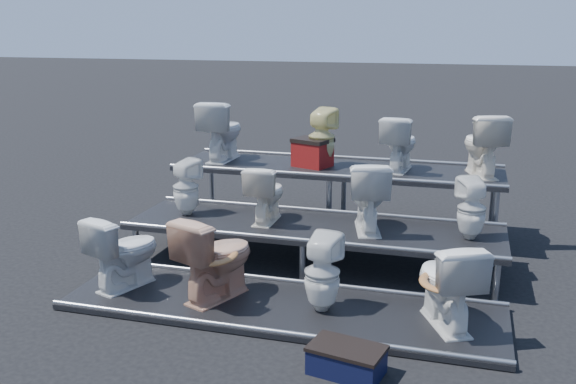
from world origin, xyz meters
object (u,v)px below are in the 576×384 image
(toilet_6, at_px, (368,195))
(toilet_10, at_px, (400,143))
(toilet_2, at_px, (322,273))
(toilet_9, at_px, (322,137))
(toilet_11, at_px, (483,144))
(step_stool, at_px, (346,362))
(toilet_8, at_px, (222,130))
(toilet_0, at_px, (124,251))
(red_crate, at_px, (312,154))
(toilet_5, at_px, (266,193))
(toilet_1, at_px, (216,257))
(toilet_4, at_px, (186,187))
(toilet_3, at_px, (447,282))
(toilet_7, at_px, (472,209))

(toilet_6, height_order, toilet_10, toilet_10)
(toilet_2, height_order, toilet_10, toilet_10)
(toilet_9, xyz_separation_m, toilet_11, (2.00, 0.00, 0.01))
(toilet_6, xyz_separation_m, toilet_11, (1.18, 1.30, 0.39))
(step_stool, bearing_deg, toilet_8, 136.04)
(toilet_0, relative_size, toilet_6, 0.97)
(toilet_8, height_order, red_crate, toilet_8)
(toilet_0, relative_size, toilet_11, 1.00)
(toilet_5, bearing_deg, toilet_8, -51.87)
(toilet_1, bearing_deg, toilet_10, -97.03)
(toilet_4, height_order, toilet_6, toilet_6)
(toilet_6, xyz_separation_m, toilet_8, (-2.21, 1.30, 0.41))
(red_crate, bearing_deg, toilet_5, -80.50)
(toilet_9, height_order, step_stool, toilet_9)
(toilet_2, bearing_deg, toilet_8, -42.98)
(toilet_10, bearing_deg, toilet_11, -173.30)
(toilet_3, relative_size, step_stool, 1.44)
(toilet_5, distance_m, toilet_9, 1.42)
(toilet_9, bearing_deg, toilet_6, 137.12)
(toilet_7, distance_m, red_crate, 2.38)
(toilet_2, bearing_deg, toilet_9, -67.28)
(toilet_4, height_order, toilet_5, toilet_4)
(toilet_9, bearing_deg, toilet_3, 138.65)
(toilet_11, bearing_deg, toilet_9, -17.17)
(toilet_4, bearing_deg, red_crate, -110.35)
(toilet_0, xyz_separation_m, toilet_4, (0.10, 1.30, 0.35))
(toilet_3, height_order, toilet_6, toilet_6)
(toilet_2, bearing_deg, step_stool, 123.07)
(toilet_2, distance_m, toilet_8, 3.39)
(toilet_11, bearing_deg, toilet_3, 66.99)
(toilet_2, relative_size, toilet_4, 1.11)
(toilet_2, bearing_deg, toilet_7, -125.53)
(toilet_4, height_order, red_crate, red_crate)
(toilet_2, distance_m, toilet_7, 1.87)
(toilet_7, bearing_deg, toilet_4, -24.45)
(toilet_1, distance_m, toilet_8, 2.88)
(toilet_1, bearing_deg, toilet_5, -72.05)
(toilet_4, height_order, toilet_9, toilet_9)
(toilet_1, distance_m, toilet_7, 2.70)
(toilet_0, bearing_deg, step_stool, 179.32)
(toilet_8, bearing_deg, toilet_3, 140.90)
(toilet_1, xyz_separation_m, toilet_4, (-0.90, 1.30, 0.31))
(toilet_6, bearing_deg, toilet_10, -112.08)
(toilet_7, bearing_deg, toilet_10, -79.46)
(toilet_8, distance_m, toilet_9, 1.39)
(toilet_4, distance_m, toilet_10, 2.71)
(toilet_10, bearing_deg, red_crate, 9.72)
(toilet_8, relative_size, toilet_10, 1.16)
(toilet_6, xyz_separation_m, red_crate, (-0.93, 1.24, 0.17))
(toilet_0, distance_m, toilet_4, 1.35)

